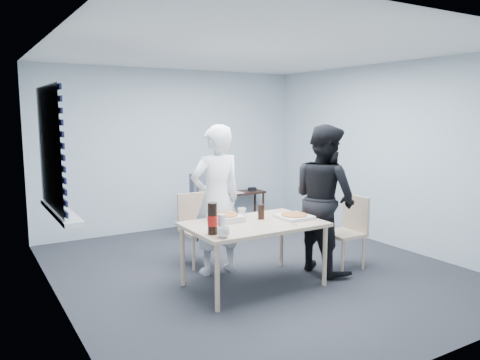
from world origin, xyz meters
TOP-DOWN VIEW (x-y plane):
  - room at (-2.20, 0.40)m, footprint 5.00×5.00m
  - dining_table at (-0.31, -0.45)m, footprint 1.47×0.93m
  - chair_far at (-0.50, 0.61)m, footprint 0.42×0.42m
  - chair_right at (1.04, -0.52)m, footprint 0.42×0.42m
  - person_white at (-0.46, 0.14)m, footprint 0.65×0.42m
  - person_black at (0.69, -0.45)m, footprint 0.47×0.86m
  - side_table at (1.20, 2.28)m, footprint 0.79×0.35m
  - stool at (0.09, 1.65)m, footprint 0.39×0.39m
  - backpack at (0.09, 1.63)m, footprint 0.33×0.24m
  - pizza_box_a at (-0.54, -0.23)m, footprint 0.32×0.32m
  - pizza_box_b at (0.19, -0.51)m, footprint 0.35×0.35m
  - mug_a at (-0.89, -0.81)m, footprint 0.17×0.17m
  - mug_b at (-0.25, -0.09)m, footprint 0.10×0.10m
  - cola_glass at (-0.15, -0.34)m, footprint 0.10×0.10m
  - soda_bottle at (-0.93, -0.65)m, footprint 0.10×0.10m
  - plastic_cups at (-0.82, -0.65)m, footprint 0.09×0.09m
  - rubber_band at (-0.00, -0.78)m, footprint 0.06×0.06m
  - papers at (1.05, 2.27)m, footprint 0.30×0.35m
  - black_box at (1.42, 2.30)m, footprint 0.15×0.12m

SIDE VIEW (x-z plane):
  - stool at x=0.09m, z-range 0.16..0.69m
  - side_table at x=1.20m, z-range 0.18..0.71m
  - chair_far at x=-0.50m, z-range 0.07..0.96m
  - chair_right at x=1.04m, z-range 0.07..0.96m
  - papers at x=1.05m, z-range 0.53..0.53m
  - black_box at x=1.42m, z-range 0.53..0.58m
  - dining_table at x=-0.31m, z-range 0.30..1.01m
  - rubber_band at x=0.00m, z-range 0.71..0.72m
  - pizza_box_b at x=0.19m, z-range 0.71..0.76m
  - pizza_box_a at x=-0.54m, z-range 0.71..0.79m
  - backpack at x=0.09m, z-range 0.53..0.99m
  - mug_b at x=-0.25m, z-range 0.71..0.81m
  - mug_a at x=-0.89m, z-range 0.71..0.81m
  - cola_glass at x=-0.15m, z-range 0.71..0.88m
  - plastic_cups at x=-0.82m, z-range 0.71..0.90m
  - soda_bottle at x=-0.93m, z-range 0.71..1.02m
  - person_white at x=-0.46m, z-range 0.00..1.77m
  - person_black at x=0.69m, z-range 0.00..1.77m
  - room at x=-2.20m, z-range -1.06..3.94m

